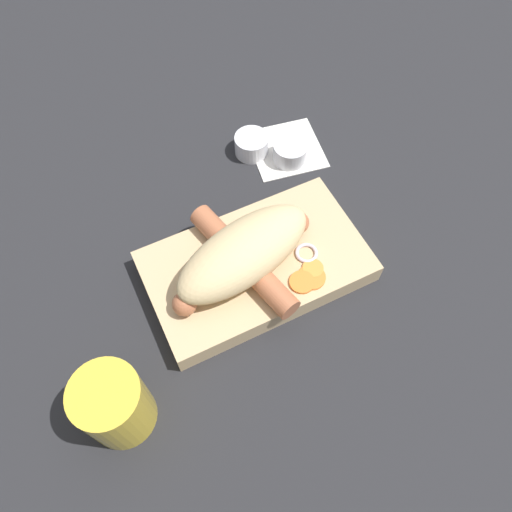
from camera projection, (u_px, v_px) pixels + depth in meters
name	position (u px, v px, depth m)	size (l,w,h in m)	color
ground_plane	(256.00, 272.00, 0.65)	(3.00, 3.00, 0.00)	#232326
food_tray	(256.00, 266.00, 0.64)	(0.28, 0.16, 0.03)	tan
bread_roll	(244.00, 254.00, 0.59)	(0.20, 0.12, 0.06)	#DBBC84
sausage	(244.00, 261.00, 0.61)	(0.20, 0.18, 0.03)	#B26642
pickled_veggies	(308.00, 271.00, 0.61)	(0.06, 0.07, 0.00)	orange
napkin	(286.00, 149.00, 0.76)	(0.12, 0.12, 0.00)	white
condiment_cup_near	(290.00, 153.00, 0.74)	(0.05, 0.05, 0.03)	white
condiment_cup_far	(252.00, 146.00, 0.74)	(0.05, 0.05, 0.03)	white
drink_glass	(114.00, 405.00, 0.52)	(0.07, 0.07, 0.10)	gold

